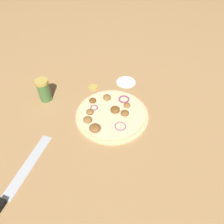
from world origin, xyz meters
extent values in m
plane|color=tan|center=(0.00, 0.00, 0.00)|extent=(3.00, 3.00, 0.00)
cylinder|color=beige|center=(0.00, 0.00, 0.00)|extent=(0.26, 0.26, 0.01)
cylinder|color=beige|center=(0.00, 0.00, 0.01)|extent=(0.24, 0.24, 0.00)
torus|color=#A34C70|center=(0.04, 0.06, 0.01)|extent=(0.03, 0.03, 0.00)
ellipsoid|color=#996633|center=(0.02, -0.06, 0.02)|extent=(0.03, 0.03, 0.01)
ellipsoid|color=brown|center=(0.01, -0.01, 0.02)|extent=(0.03, 0.03, 0.02)
ellipsoid|color=brown|center=(-0.06, 0.07, 0.02)|extent=(0.04, 0.04, 0.02)
torus|color=#A34C70|center=(-0.07, -0.01, 0.01)|extent=(0.04, 0.04, 0.00)
torus|color=#934266|center=(0.06, -0.06, 0.01)|extent=(0.04, 0.04, 0.01)
ellipsoid|color=brown|center=(0.07, 0.06, 0.02)|extent=(0.03, 0.03, 0.01)
ellipsoid|color=#996633|center=(0.08, 0.00, 0.02)|extent=(0.03, 0.03, 0.02)
ellipsoid|color=#996633|center=(-0.01, 0.09, 0.02)|extent=(0.03, 0.03, 0.02)
ellipsoid|color=brown|center=(-0.02, -0.04, 0.02)|extent=(0.03, 0.03, 0.01)
ellipsoid|color=#996633|center=(0.02, 0.08, 0.02)|extent=(0.03, 0.03, 0.01)
cube|color=silver|center=(-0.13, 0.29, 0.00)|extent=(0.20, 0.15, 0.00)
cylinder|color=#4C7F42|center=(0.15, 0.23, 0.04)|extent=(0.05, 0.05, 0.08)
cylinder|color=gold|center=(0.15, 0.23, 0.09)|extent=(0.05, 0.05, 0.01)
cylinder|color=gold|center=(0.17, 0.04, 0.00)|extent=(0.04, 0.04, 0.01)
cylinder|color=white|center=(0.17, -0.10, 0.00)|extent=(0.08, 0.08, 0.00)
camera|label=1|loc=(-0.51, 0.13, 0.59)|focal=35.00mm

